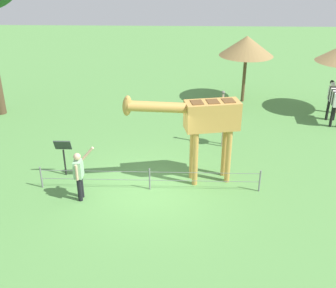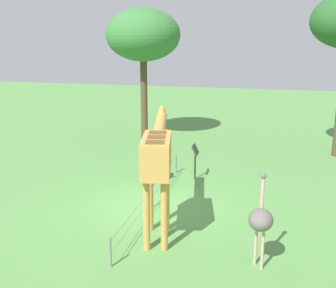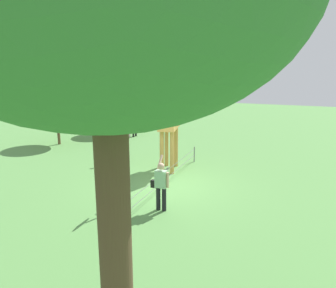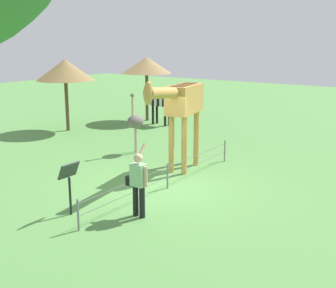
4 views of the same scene
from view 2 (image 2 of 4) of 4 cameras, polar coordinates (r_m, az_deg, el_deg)
ground_plane at (r=13.16m, az=-1.96°, el=-8.69°), size 60.00×60.00×0.00m
giraffe at (r=10.76m, az=-1.49°, el=-1.80°), size 3.68×1.19×3.13m
visitor at (r=14.89m, az=-2.32°, el=-2.14°), size 0.61×0.58×1.72m
ostrich at (r=9.82m, az=12.55°, el=-10.07°), size 0.70×0.56×2.25m
tree_northeast at (r=20.91m, az=-3.42°, el=14.53°), size 3.62×3.62×6.45m
info_sign at (r=15.38m, az=3.74°, el=-1.43°), size 0.56×0.21×1.32m
wire_fence at (r=13.01m, az=-2.24°, el=-7.03°), size 7.05×0.05×0.75m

